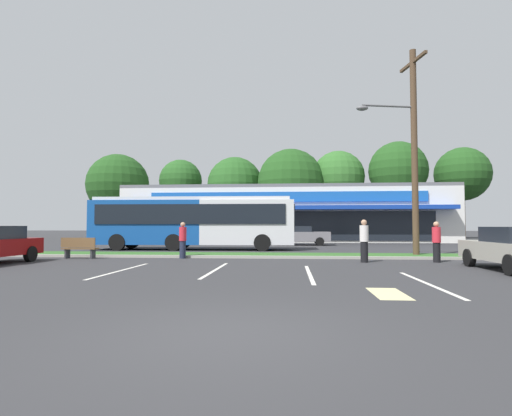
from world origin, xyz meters
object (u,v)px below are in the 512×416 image
city_bus (193,221)px  pedestrian_mid (437,242)px  utility_pole (412,145)px  pedestrian_near_bench (183,240)px  pedestrian_by_pole (364,241)px  bus_stop_bench (79,247)px  car_1 (301,235)px

city_bus → pedestrian_mid: (11.96, -7.72, -0.93)m
utility_pole → city_bus: size_ratio=0.80×
pedestrian_near_bench → pedestrian_by_pole: bearing=-56.0°
utility_pole → pedestrian_near_bench: bearing=-171.0°
city_bus → pedestrian_by_pole: 12.07m
city_bus → bus_stop_bench: size_ratio=7.87×
utility_pole → bus_stop_bench: size_ratio=6.29×
bus_stop_bench → pedestrian_mid: size_ratio=0.96×
utility_pole → pedestrian_by_pole: bearing=-132.9°
utility_pole → bus_stop_bench: bearing=-172.0°
city_bus → pedestrian_near_bench: (1.12, -6.61, -0.94)m
bus_stop_bench → car_1: size_ratio=0.37×
bus_stop_bench → car_1: (10.39, 13.59, 0.26)m
bus_stop_bench → pedestrian_near_bench: bearing=-174.2°
pedestrian_near_bench → pedestrian_mid: size_ratio=1.00×
utility_pole → pedestrian_mid: bearing=-88.3°
city_bus → car_1: bearing=42.0°
bus_stop_bench → pedestrian_near_bench: size_ratio=0.97×
pedestrian_by_pole → utility_pole: bearing=167.6°
bus_stop_bench → pedestrian_by_pole: 12.60m
utility_pole → pedestrian_mid: (0.08, -2.82, -4.54)m
pedestrian_near_bench → utility_pole: bearing=-37.2°
pedestrian_near_bench → car_1: bearing=20.3°
bus_stop_bench → utility_pole: bearing=-172.0°
bus_stop_bench → pedestrian_mid: bearing=177.6°
car_1 → pedestrian_near_bench: pedestrian_near_bench is taller
bus_stop_bench → pedestrian_near_bench: pedestrian_near_bench is taller
city_bus → pedestrian_mid: size_ratio=7.58×
utility_pole → bus_stop_bench: utility_pole is taller
utility_pole → city_bus: 13.34m
utility_pole → pedestrian_near_bench: size_ratio=6.08×
car_1 → pedestrian_mid: 15.12m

